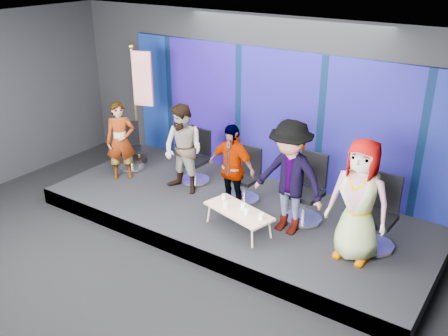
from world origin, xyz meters
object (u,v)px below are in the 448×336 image
at_px(panelist_a, 121,141).
at_px(mug_d, 246,212).
at_px(mug_a, 224,197).
at_px(mug_c, 243,206).
at_px(chair_c, 246,183).
at_px(panelist_e, 359,201).
at_px(panelist_c, 231,168).
at_px(panelist_d, 289,178).
at_px(chair_d, 306,199).
at_px(chair_e, 377,224).
at_px(mug_b, 225,205).
at_px(panelist_b, 183,149).
at_px(chair_a, 131,153).
at_px(flag_stand, 140,102).
at_px(coffee_table, 239,212).
at_px(mug_e, 261,216).
at_px(chair_b, 196,165).

bearing_deg(panelist_a, mug_d, -52.86).
bearing_deg(mug_a, mug_c, -14.44).
distance_m(panelist_a, mug_c, 3.16).
xyz_separation_m(chair_c, panelist_e, (2.34, -0.70, 0.62)).
distance_m(chair_c, panelist_e, 2.52).
xyz_separation_m(panelist_c, panelist_d, (1.15, -0.08, 0.15)).
distance_m(panelist_a, panelist_d, 3.74).
height_order(chair_d, mug_a, chair_d).
relative_size(panelist_d, chair_e, 1.64).
xyz_separation_m(panelist_a, mug_b, (2.85, -0.50, -0.37)).
relative_size(panelist_b, panelist_d, 0.89).
bearing_deg(chair_a, chair_c, -41.69).
bearing_deg(flag_stand, chair_a, -115.64).
bearing_deg(panelist_b, chair_e, 5.61).
relative_size(chair_d, coffee_table, 0.91).
relative_size(coffee_table, mug_e, 12.91).
relative_size(panelist_b, mug_a, 19.07).
height_order(chair_a, panelist_a, panelist_a).
bearing_deg(mug_c, chair_a, 166.02).
bearing_deg(panelist_d, mug_a, -162.05).
xyz_separation_m(chair_b, mug_e, (2.19, -1.20, 0.07)).
xyz_separation_m(chair_d, mug_a, (-1.17, -0.76, 0.03)).
bearing_deg(mug_a, chair_c, 94.66).
bearing_deg(mug_a, flag_stand, 159.41).
xyz_separation_m(chair_b, mug_b, (1.51, -1.20, 0.07)).
relative_size(chair_d, mug_e, 11.82).
bearing_deg(panelist_b, panelist_a, -168.31).
bearing_deg(chair_c, mug_c, -58.11).
relative_size(panelist_b, panelist_c, 1.06).
bearing_deg(chair_b, panelist_c, -23.48).
bearing_deg(mug_c, flag_stand, 160.25).
distance_m(mug_b, mug_d, 0.40).
xyz_separation_m(chair_a, coffee_table, (3.27, -0.89, 0.02)).
bearing_deg(mug_e, panelist_a, 172.05).
bearing_deg(mug_e, panelist_c, 148.81).
xyz_separation_m(chair_b, panelist_d, (2.39, -0.71, 0.61)).
xyz_separation_m(mug_a, flag_stand, (-2.82, 1.06, 0.94)).
xyz_separation_m(chair_a, mug_b, (3.05, -0.95, 0.10)).
distance_m(panelist_c, chair_d, 1.38).
xyz_separation_m(chair_d, panelist_e, (1.10, -0.63, 0.56)).
xyz_separation_m(coffee_table, mug_c, (0.05, 0.06, 0.08)).
xyz_separation_m(panelist_e, mug_b, (-2.08, -0.37, -0.53)).
relative_size(chair_c, mug_a, 11.08).
relative_size(chair_c, panelist_e, 0.52).
relative_size(chair_b, coffee_table, 0.82).
relative_size(chair_d, panelist_e, 0.62).
relative_size(mug_c, mug_d, 1.09).
relative_size(panelist_d, panelist_e, 1.01).
relative_size(chair_d, flag_stand, 0.46).
xyz_separation_m(chair_a, mug_c, (3.32, -0.83, 0.10)).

